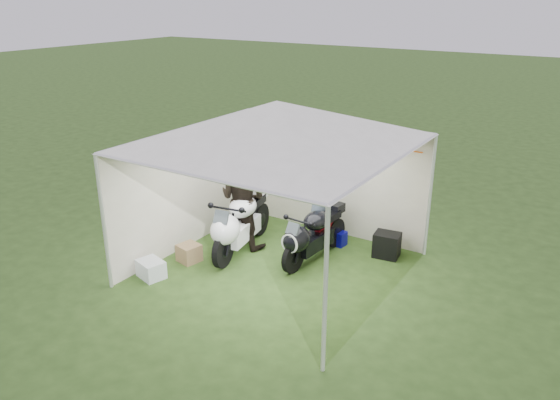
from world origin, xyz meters
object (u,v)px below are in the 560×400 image
(paddock_stand, at_px, (336,238))
(crate_2, at_px, (155,270))
(crate_0, at_px, (151,269))
(person_blue_jacket, at_px, (320,198))
(equipment_box, at_px, (387,245))
(crate_1, at_px, (189,253))
(person_dark_jacket, at_px, (243,199))
(motorcycle_black, at_px, (312,234))
(motorcycle_white, at_px, (239,222))
(canopy_tent, at_px, (278,127))

(paddock_stand, height_order, crate_2, paddock_stand)
(crate_0, bearing_deg, person_blue_jacket, 57.54)
(paddock_stand, distance_m, crate_2, 3.50)
(equipment_box, relative_size, crate_1, 1.29)
(person_blue_jacket, bearing_deg, crate_2, -33.38)
(person_dark_jacket, distance_m, person_blue_jacket, 1.47)
(person_blue_jacket, height_order, equipment_box, person_blue_jacket)
(person_blue_jacket, relative_size, crate_1, 5.21)
(person_blue_jacket, relative_size, crate_2, 6.42)
(motorcycle_black, bearing_deg, motorcycle_white, -157.74)
(crate_2, bearing_deg, paddock_stand, 53.77)
(equipment_box, bearing_deg, paddock_stand, -178.29)
(canopy_tent, bearing_deg, paddock_stand, 74.39)
(paddock_stand, relative_size, crate_1, 1.04)
(person_blue_jacket, height_order, crate_1, person_blue_jacket)
(person_dark_jacket, bearing_deg, equipment_box, -161.94)
(motorcycle_black, xyz_separation_m, person_blue_jacket, (-0.25, 0.75, 0.41))
(crate_2, bearing_deg, equipment_box, 42.69)
(person_dark_jacket, distance_m, crate_0, 2.15)
(crate_1, bearing_deg, person_blue_jacket, 50.53)
(paddock_stand, distance_m, crate_1, 2.84)
(person_dark_jacket, xyz_separation_m, crate_0, (-0.58, -1.90, -0.81))
(crate_2, bearing_deg, person_blue_jacket, 57.14)
(paddock_stand, relative_size, equipment_box, 0.80)
(canopy_tent, bearing_deg, motorcycle_black, 60.69)
(canopy_tent, xyz_separation_m, person_blue_jacket, (0.09, 1.35, -1.64))
(motorcycle_white, xyz_separation_m, paddock_stand, (1.39, 1.28, -0.46))
(crate_2, bearing_deg, person_dark_jacket, 72.91)
(equipment_box, distance_m, crate_0, 4.27)
(motorcycle_black, bearing_deg, equipment_box, 43.98)
(person_blue_jacket, distance_m, crate_1, 2.66)
(crate_2, bearing_deg, canopy_tent, 39.29)
(motorcycle_black, xyz_separation_m, paddock_stand, (0.07, 0.86, -0.38))
(person_blue_jacket, distance_m, equipment_box, 1.53)
(person_dark_jacket, xyz_separation_m, crate_1, (-0.43, -1.09, -0.80))
(crate_0, height_order, crate_1, crate_1)
(crate_2, bearing_deg, crate_0, -104.63)
(motorcycle_white, height_order, motorcycle_black, motorcycle_white)
(motorcycle_black, height_order, person_dark_jacket, person_dark_jacket)
(canopy_tent, bearing_deg, person_blue_jacket, 86.23)
(canopy_tent, xyz_separation_m, person_dark_jacket, (-1.09, 0.48, -1.61))
(person_blue_jacket, xyz_separation_m, crate_1, (-1.62, -1.96, -0.78))
(canopy_tent, bearing_deg, motorcycle_white, 169.25)
(motorcycle_white, height_order, crate_0, motorcycle_white)
(motorcycle_black, distance_m, person_dark_jacket, 1.50)
(paddock_stand, bearing_deg, motorcycle_white, -137.36)
(paddock_stand, xyz_separation_m, equipment_box, (1.02, 0.03, 0.09))
(person_dark_jacket, bearing_deg, paddock_stand, -150.57)
(person_blue_jacket, relative_size, crate_0, 4.08)
(motorcycle_white, distance_m, motorcycle_black, 1.38)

